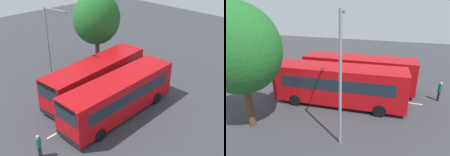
# 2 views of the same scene
# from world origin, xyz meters

# --- Properties ---
(ground_plane) EXTENTS (65.77, 65.77, 0.00)m
(ground_plane) POSITION_xyz_m (0.00, 0.00, 0.00)
(ground_plane) COLOR #38383D
(bus_far_left) EXTENTS (10.50, 3.58, 3.14)m
(bus_far_left) POSITION_xyz_m (0.10, -1.90, 1.73)
(bus_far_left) COLOR #B70C11
(bus_far_left) RESTS_ON ground
(bus_center_left) EXTENTS (10.41, 3.05, 3.14)m
(bus_center_left) POSITION_xyz_m (0.73, 1.56, 1.73)
(bus_center_left) COLOR #B70C11
(bus_center_left) RESTS_ON ground
(pedestrian) EXTENTS (0.39, 0.39, 1.70)m
(pedestrian) POSITION_xyz_m (7.75, 1.49, 1.00)
(pedestrian) COLOR #232833
(pedestrian) RESTS_ON ground
(street_lamp) EXTENTS (0.81, 2.34, 7.28)m
(street_lamp) POSITION_xyz_m (1.73, -6.12, 4.21)
(street_lamp) COLOR gray
(street_lamp) RESTS_ON ground
(depot_tree) EXTENTS (5.07, 4.57, 7.76)m
(depot_tree) POSITION_xyz_m (-4.28, -6.74, 5.08)
(depot_tree) COLOR #4C3823
(depot_tree) RESTS_ON ground
(lane_stripe_outer_left) EXTENTS (13.05, 0.62, 0.01)m
(lane_stripe_outer_left) POSITION_xyz_m (0.00, 0.00, 0.00)
(lane_stripe_outer_left) COLOR silver
(lane_stripe_outer_left) RESTS_ON ground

